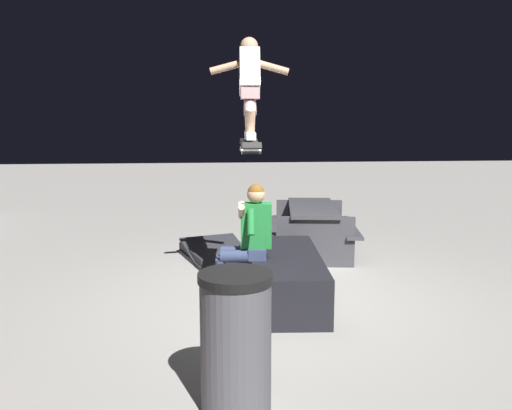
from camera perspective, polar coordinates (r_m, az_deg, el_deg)
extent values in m
plane|color=gray|center=(6.13, 2.47, -10.33)|extent=(40.00, 40.00, 0.00)
cube|color=black|center=(6.13, 3.22, -7.78)|extent=(2.06, 0.92, 0.52)
cube|color=#2D3856|center=(5.92, 0.00, -5.17)|extent=(0.32, 0.20, 0.12)
cube|color=#1E7233|center=(5.85, 0.00, -2.23)|extent=(0.22, 0.35, 0.50)
sphere|color=tan|center=(5.79, 0.00, 1.17)|extent=(0.20, 0.20, 0.20)
sphere|color=brown|center=(5.79, 0.00, 1.37)|extent=(0.19, 0.19, 0.19)
cylinder|color=#1E7233|center=(5.64, -0.56, -1.88)|extent=(0.20, 0.09, 0.29)
cylinder|color=tan|center=(5.70, -1.58, -0.74)|extent=(0.24, 0.09, 0.19)
cylinder|color=#1E7233|center=(6.03, -0.62, -1.15)|extent=(0.20, 0.09, 0.29)
cylinder|color=tan|center=(5.93, -1.57, -0.35)|extent=(0.24, 0.09, 0.19)
cylinder|color=#2D3856|center=(5.83, -1.95, -5.59)|extent=(0.17, 0.41, 0.14)
cylinder|color=#2D3856|center=(5.92, -3.89, -8.22)|extent=(0.11, 0.11, 0.48)
cube|color=white|center=(6.00, -4.35, -10.41)|extent=(0.12, 0.27, 0.08)
cylinder|color=#2D3856|center=(6.01, -1.94, -5.15)|extent=(0.17, 0.41, 0.14)
cylinder|color=#2D3856|center=(6.09, -3.82, -7.71)|extent=(0.11, 0.11, 0.48)
cube|color=white|center=(6.17, -4.27, -9.85)|extent=(0.12, 0.27, 0.08)
cube|color=black|center=(5.89, -0.66, 6.46)|extent=(0.80, 0.23, 0.14)
cube|color=black|center=(6.34, -0.85, 6.84)|extent=(0.13, 0.20, 0.04)
cube|color=black|center=(5.44, -0.43, 6.45)|extent=(0.12, 0.20, 0.07)
cube|color=#99999E|center=(6.17, -0.78, 6.35)|extent=(0.07, 0.16, 0.04)
cylinder|color=white|center=(6.17, -1.62, 6.12)|extent=(0.05, 0.03, 0.05)
cylinder|color=white|center=(6.17, 0.06, 6.12)|extent=(0.05, 0.03, 0.05)
cube|color=#99999E|center=(5.61, -0.52, 6.07)|extent=(0.07, 0.16, 0.04)
cylinder|color=white|center=(5.61, -1.44, 5.81)|extent=(0.05, 0.03, 0.05)
cylinder|color=white|center=(5.62, 0.40, 5.82)|extent=(0.05, 0.03, 0.05)
cube|color=white|center=(6.06, -0.74, 7.58)|extent=(0.26, 0.11, 0.08)
cube|color=white|center=(5.70, -0.57, 7.48)|extent=(0.26, 0.11, 0.08)
cylinder|color=tan|center=(6.01, -0.72, 9.09)|extent=(0.24, 0.11, 0.31)
cylinder|color=gray|center=(5.94, -0.69, 11.02)|extent=(0.34, 0.14, 0.33)
cylinder|color=tan|center=(5.76, -0.60, 9.09)|extent=(0.24, 0.11, 0.31)
cylinder|color=gray|center=(5.83, -0.64, 11.06)|extent=(0.34, 0.14, 0.33)
cube|color=gray|center=(5.89, -0.67, 12.01)|extent=(0.31, 0.21, 0.12)
cube|color=silver|center=(5.99, -0.71, 14.27)|extent=(0.46, 0.23, 0.52)
sphere|color=tan|center=(6.08, -0.74, 16.85)|extent=(0.20, 0.20, 0.20)
cylinder|color=tan|center=(6.00, -2.89, 14.82)|extent=(0.09, 0.45, 0.19)
cylinder|color=tan|center=(6.02, 1.44, 14.81)|extent=(0.09, 0.45, 0.19)
cube|color=#28282D|center=(7.84, -4.01, -5.77)|extent=(1.49, 1.23, 0.06)
cube|color=#28282D|center=(7.82, -4.01, -5.38)|extent=(1.43, 1.22, 0.33)
cube|color=#28282D|center=(7.83, -7.11, -5.48)|extent=(1.11, 0.39, 0.15)
cube|color=#28282D|center=(7.84, -0.92, -5.37)|extent=(1.11, 0.39, 0.15)
cube|color=#38383D|center=(8.12, 6.12, -0.29)|extent=(1.78, 0.92, 0.06)
cube|color=#38383D|center=(8.15, 2.22, -2.35)|extent=(1.72, 0.46, 0.04)
cube|color=#38383D|center=(8.22, 9.91, -2.38)|extent=(1.72, 0.46, 0.04)
cube|color=#38383D|center=(8.94, 5.76, -1.76)|extent=(0.21, 1.10, 0.72)
cube|color=#38383D|center=(7.43, 6.45, -4.01)|extent=(0.21, 1.10, 0.72)
cylinder|color=#47474C|center=(3.83, -2.20, -15.09)|extent=(0.50, 0.50, 0.95)
cylinder|color=black|center=(3.65, -2.25, -7.86)|extent=(0.53, 0.53, 0.06)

